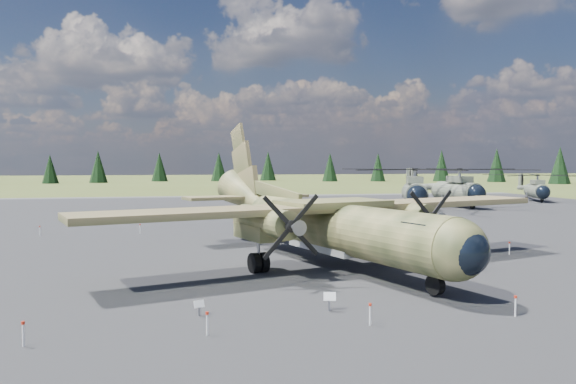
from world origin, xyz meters
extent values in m
plane|color=#53622B|center=(0.00, 0.00, 0.00)|extent=(500.00, 500.00, 0.00)
cube|color=#55565A|center=(0.00, 10.00, 0.00)|extent=(120.00, 120.00, 0.04)
cylinder|color=#394223|center=(4.07, -2.29, 2.33)|extent=(8.12, 18.22, 2.83)
sphere|color=#394223|center=(6.78, -10.98, 2.33)|extent=(3.47, 3.47, 2.77)
sphere|color=black|center=(6.94, -11.51, 2.27)|extent=(2.55, 2.55, 2.04)
cube|color=black|center=(6.29, -9.43, 3.08)|extent=(2.41, 2.15, 0.56)
cone|color=#394223|center=(0.52, 9.10, 3.39)|extent=(4.72, 7.46, 4.26)
cube|color=#929597|center=(3.77, -1.32, 1.16)|extent=(3.64, 6.36, 0.51)
cube|color=#374021|center=(3.92, -1.81, 3.49)|extent=(29.01, 12.00, 0.35)
cube|color=#394223|center=(3.92, -1.81, 3.71)|extent=(6.87, 5.28, 0.35)
cylinder|color=#394223|center=(-0.33, -3.45, 2.93)|extent=(3.01, 5.47, 1.52)
cube|color=#394223|center=(-0.57, -2.68, 2.27)|extent=(2.47, 3.73, 0.81)
cone|color=gray|center=(0.64, -6.59, 2.93)|extent=(1.00, 1.10, 0.77)
cylinder|color=black|center=(-0.57, -2.68, 0.56)|extent=(1.18, 1.33, 1.11)
cylinder|color=#394223|center=(8.35, -0.74, 2.93)|extent=(3.01, 5.47, 1.52)
cube|color=#394223|center=(8.11, 0.03, 2.27)|extent=(2.47, 3.73, 0.81)
cone|color=gray|center=(9.33, -3.88, 2.93)|extent=(1.00, 1.10, 0.77)
cylinder|color=black|center=(8.11, 0.03, 0.56)|extent=(1.18, 1.33, 1.11)
cube|color=#394223|center=(1.66, 5.43, 3.99)|extent=(2.54, 7.37, 1.70)
cube|color=#374021|center=(0.37, 9.58, 3.44)|extent=(9.93, 5.01, 0.22)
cylinder|color=gray|center=(6.42, -9.82, 1.29)|extent=(0.18, 0.18, 0.91)
cylinder|color=black|center=(6.42, -9.82, 0.56)|extent=(0.62, 1.01, 0.95)
cylinder|color=slate|center=(25.37, 34.82, 2.06)|extent=(5.30, 8.50, 2.79)
sphere|color=black|center=(24.04, 31.03, 2.01)|extent=(3.27, 3.27, 2.57)
sphere|color=slate|center=(26.70, 38.60, 2.06)|extent=(3.27, 3.27, 2.57)
cube|color=slate|center=(25.22, 34.40, 3.85)|extent=(2.97, 4.00, 0.84)
cylinder|color=gray|center=(25.22, 34.40, 4.68)|extent=(0.51, 0.51, 1.12)
cylinder|color=slate|center=(28.09, 42.55, 2.45)|extent=(4.04, 9.29, 1.60)
cube|color=slate|center=(29.48, 46.50, 3.85)|extent=(0.75, 1.55, 2.68)
cylinder|color=black|center=(29.85, 46.37, 3.85)|extent=(1.03, 2.76, 2.90)
cylinder|color=black|center=(24.26, 31.66, 0.45)|extent=(0.55, 0.82, 0.76)
cylinder|color=black|center=(24.39, 36.58, 0.45)|extent=(0.61, 0.95, 0.89)
cylinder|color=gray|center=(24.39, 36.58, 1.03)|extent=(0.20, 0.20, 1.62)
cylinder|color=black|center=(27.23, 35.58, 0.45)|extent=(0.61, 0.95, 0.89)
cylinder|color=gray|center=(27.23, 35.58, 1.03)|extent=(0.20, 0.20, 1.62)
cylinder|color=slate|center=(32.35, 36.51, 2.06)|extent=(3.67, 8.27, 2.78)
sphere|color=black|center=(32.81, 32.54, 2.00)|extent=(2.83, 2.83, 2.56)
sphere|color=slate|center=(31.90, 40.49, 2.06)|extent=(2.83, 2.83, 2.56)
cube|color=slate|center=(32.40, 36.07, 3.83)|extent=(2.28, 3.75, 0.83)
cylinder|color=gray|center=(32.40, 36.07, 4.67)|extent=(0.44, 0.44, 1.11)
cylinder|color=slate|center=(31.42, 44.63, 2.45)|extent=(2.01, 9.53, 1.59)
cube|color=slate|center=(30.95, 48.77, 3.83)|extent=(0.42, 1.57, 2.67)
cylinder|color=black|center=(31.33, 48.82, 3.83)|extent=(0.40, 2.88, 2.89)
cylinder|color=black|center=(32.73, 33.20, 0.44)|extent=(0.40, 0.79, 0.76)
cylinder|color=black|center=(30.71, 37.67, 0.44)|extent=(0.43, 0.92, 0.89)
cylinder|color=gray|center=(30.71, 37.67, 1.03)|extent=(0.17, 0.17, 1.61)
cylinder|color=black|center=(33.69, 38.01, 0.44)|extent=(0.43, 0.92, 0.89)
cylinder|color=gray|center=(33.69, 38.01, 1.03)|extent=(0.17, 0.17, 1.61)
cylinder|color=slate|center=(50.19, 44.72, 1.64)|extent=(4.22, 6.76, 2.22)
sphere|color=black|center=(49.12, 41.71, 1.60)|extent=(2.60, 2.60, 2.04)
sphere|color=slate|center=(51.25, 47.73, 1.64)|extent=(2.60, 2.60, 2.04)
cube|color=slate|center=(50.07, 44.39, 3.06)|extent=(2.37, 3.18, 0.66)
cylinder|color=gray|center=(50.07, 44.39, 3.72)|extent=(0.41, 0.41, 0.89)
cylinder|color=slate|center=(52.36, 50.86, 1.95)|extent=(3.23, 7.38, 1.27)
cube|color=slate|center=(53.47, 54.00, 3.06)|extent=(0.60, 1.24, 2.13)
cylinder|color=black|center=(53.76, 53.90, 3.06)|extent=(0.82, 2.19, 2.30)
cylinder|color=black|center=(49.30, 42.22, 0.35)|extent=(0.44, 0.65, 0.60)
cylinder|color=black|center=(49.41, 46.12, 0.35)|extent=(0.49, 0.76, 0.71)
cylinder|color=gray|center=(49.41, 46.12, 0.82)|extent=(0.16, 0.16, 1.29)
cylinder|color=black|center=(51.67, 45.33, 0.35)|extent=(0.49, 0.76, 0.71)
cylinder|color=gray|center=(51.67, 45.33, 0.82)|extent=(0.16, 0.16, 1.29)
cube|color=gray|center=(-4.17, -10.91, 0.26)|extent=(0.09, 0.09, 0.51)
cube|color=white|center=(-4.17, -10.96, 0.50)|extent=(0.44, 0.29, 0.29)
cube|color=gray|center=(1.08, -11.19, 0.31)|extent=(0.11, 0.11, 0.62)
cube|color=white|center=(1.08, -11.24, 0.61)|extent=(0.54, 0.33, 0.35)
cylinder|color=white|center=(-10.00, -13.50, 0.40)|extent=(0.07, 0.07, 0.80)
cylinder|color=red|center=(-10.00, -13.50, 0.80)|extent=(0.12, 0.12, 0.10)
cylinder|color=white|center=(-4.00, -13.50, 0.40)|extent=(0.07, 0.07, 0.80)
cylinder|color=red|center=(-4.00, -13.50, 0.80)|extent=(0.12, 0.12, 0.10)
cylinder|color=white|center=(2.00, -13.50, 0.40)|extent=(0.07, 0.07, 0.80)
cylinder|color=red|center=(2.00, -13.50, 0.80)|extent=(0.12, 0.12, 0.10)
cylinder|color=white|center=(8.00, -13.50, 0.40)|extent=(0.07, 0.07, 0.80)
cylinder|color=red|center=(8.00, -13.50, 0.80)|extent=(0.12, 0.12, 0.10)
cylinder|color=white|center=(-16.00, 16.00, 0.40)|extent=(0.07, 0.07, 0.80)
cylinder|color=red|center=(-16.00, 16.00, 0.80)|extent=(0.12, 0.12, 0.10)
cylinder|color=white|center=(-8.00, 16.00, 0.40)|extent=(0.07, 0.07, 0.80)
cylinder|color=red|center=(-8.00, 16.00, 0.80)|extent=(0.12, 0.12, 0.10)
cylinder|color=white|center=(0.00, 16.00, 0.40)|extent=(0.07, 0.07, 0.80)
cylinder|color=red|center=(0.00, 16.00, 0.80)|extent=(0.12, 0.12, 0.10)
cylinder|color=white|center=(8.00, 16.00, 0.40)|extent=(0.07, 0.07, 0.80)
cylinder|color=red|center=(8.00, 16.00, 0.80)|extent=(0.12, 0.12, 0.10)
cylinder|color=white|center=(16.00, 16.00, 0.40)|extent=(0.07, 0.07, 0.80)
cylinder|color=red|center=(16.00, 16.00, 0.80)|extent=(0.12, 0.12, 0.10)
cylinder|color=white|center=(16.50, 0.00, 0.40)|extent=(0.07, 0.07, 0.80)
cylinder|color=red|center=(16.50, 0.00, 0.80)|extent=(0.12, 0.12, 0.10)
cone|color=black|center=(102.87, 108.71, 5.35)|extent=(6.00, 6.00, 10.71)
cone|color=black|center=(94.58, 127.44, 5.28)|extent=(5.91, 5.91, 10.56)
cone|color=black|center=(81.01, 137.79, 5.15)|extent=(5.77, 5.77, 10.31)
cone|color=black|center=(60.00, 140.53, 4.63)|extent=(5.18, 5.18, 9.26)
cone|color=black|center=(44.52, 143.19, 4.65)|extent=(5.21, 5.21, 9.30)
cone|color=black|center=(26.42, 157.29, 4.98)|extent=(5.58, 5.58, 9.97)
cone|color=black|center=(9.27, 152.98, 4.78)|extent=(5.36, 5.36, 9.56)
cone|color=black|center=(-9.91, 154.56, 4.71)|extent=(5.28, 5.28, 9.42)
cone|color=black|center=(-27.75, 144.75, 4.86)|extent=(5.45, 5.45, 9.73)
cone|color=black|center=(-40.79, 141.55, 4.26)|extent=(4.77, 4.77, 8.51)
camera|label=1|loc=(-5.06, -33.02, 6.06)|focal=35.00mm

